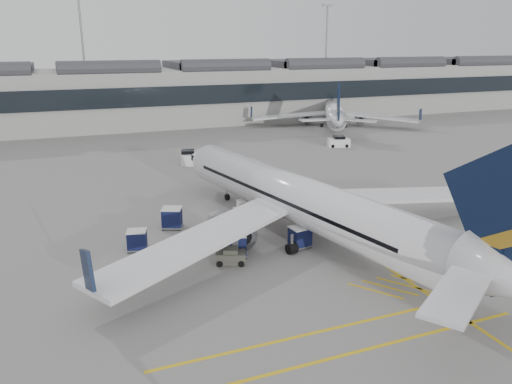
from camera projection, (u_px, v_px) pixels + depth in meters
name	position (u px, v px, depth m)	size (l,w,h in m)	color
ground	(242.00, 266.00, 37.47)	(220.00, 220.00, 0.00)	gray
terminal	(118.00, 95.00, 99.71)	(200.00, 20.45, 12.40)	#9E9E99
light_masts	(99.00, 50.00, 109.24)	(113.00, 0.60, 25.45)	slate
apron_markings	(301.00, 210.00, 49.91)	(0.25, 60.00, 0.01)	gold
airliner_main	(304.00, 202.00, 41.73)	(38.13, 42.04, 11.29)	silver
airliner_far	(334.00, 112.00, 99.67)	(30.12, 33.22, 9.71)	silver
belt_loader	(253.00, 209.00, 48.47)	(4.78, 1.97, 1.92)	silver
baggage_cart_a	(236.00, 244.00, 38.95)	(2.18, 1.98, 1.89)	gray
baggage_cart_b	(300.00, 236.00, 40.64)	(1.84, 1.58, 1.78)	gray
baggage_cart_c	(172.00, 217.00, 44.85)	(2.26, 2.09, 1.92)	gray
baggage_cart_d	(137.00, 240.00, 40.08)	(1.92, 1.72, 1.71)	gray
ramp_agent_a	(276.00, 207.00, 47.99)	(0.69, 0.45, 1.89)	#EC3F0C
ramp_agent_b	(241.00, 219.00, 45.05)	(0.79, 0.61, 1.62)	#FE510D
pushback_tug	(231.00, 257.00, 37.78)	(2.58, 2.09, 1.26)	#494A3F
safety_cone_nose	(267.00, 177.00, 61.05)	(0.40, 0.40, 0.56)	#F24C0A
safety_cone_engine	(328.00, 213.00, 48.23)	(0.41, 0.41, 0.57)	#F24C0A
service_van_mid	(188.00, 157.00, 69.08)	(2.77, 4.08, 1.91)	white
service_van_right	(339.00, 142.00, 80.19)	(3.76, 2.66, 1.75)	white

